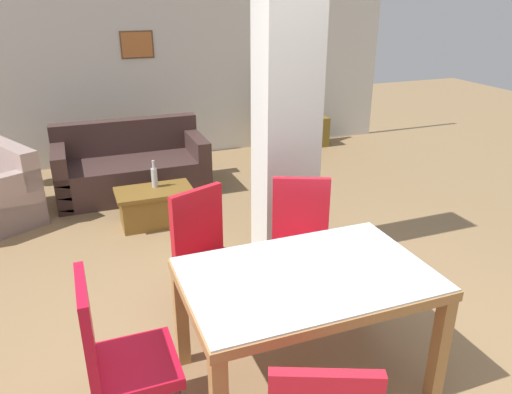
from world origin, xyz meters
TOP-DOWN VIEW (x-y plane):
  - ground_plane at (0.00, 0.00)m, footprint 18.00×18.00m
  - back_wall at (-0.00, 4.88)m, footprint 7.20×0.09m
  - divider_pillar at (0.53, 1.52)m, footprint 0.49×0.39m
  - dining_table at (0.00, 0.00)m, footprint 1.44×0.93m
  - dining_chair_far_right at (0.36, 0.82)m, footprint 0.61×0.61m
  - dining_chair_head_left at (-1.11, 0.00)m, footprint 0.46×0.46m
  - dining_chair_far_left at (-0.36, 0.87)m, footprint 0.60×0.60m
  - sofa at (-0.55, 3.59)m, footprint 1.74×0.86m
  - coffee_table at (-0.46, 2.59)m, footprint 0.78×0.45m
  - bottle at (-0.43, 2.67)m, footprint 0.06×0.06m
  - tv_stand at (2.10, 4.60)m, footprint 0.97×0.40m
  - tv_screen at (2.10, 4.60)m, footprint 0.86×0.40m

SIDE VIEW (x-z plane):
  - ground_plane at x=0.00m, z-range 0.00..0.00m
  - coffee_table at x=-0.46m, z-range 0.01..0.39m
  - tv_stand at x=2.10m, z-range 0.00..0.46m
  - sofa at x=-0.55m, z-range -0.13..0.70m
  - bottle at x=-0.43m, z-range 0.35..0.64m
  - dining_chair_far_right at x=0.36m, z-range 0.03..1.01m
  - dining_chair_head_left at x=-1.11m, z-range 0.03..1.01m
  - dining_chair_far_left at x=-0.36m, z-range 0.03..1.01m
  - dining_table at x=0.00m, z-range 0.22..0.99m
  - tv_screen at x=2.10m, z-range 0.45..0.97m
  - divider_pillar at x=0.53m, z-range 0.00..2.70m
  - back_wall at x=0.00m, z-range 0.00..2.70m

